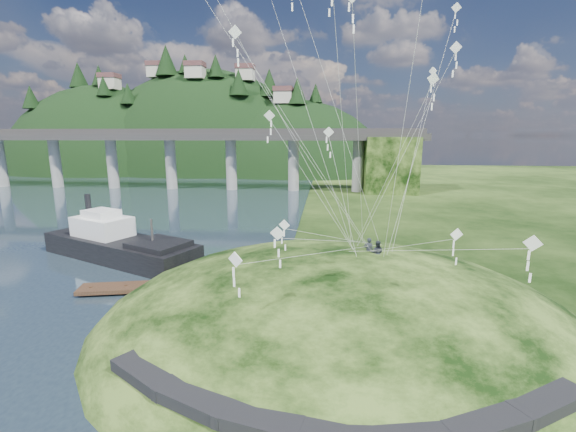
{
  "coord_description": "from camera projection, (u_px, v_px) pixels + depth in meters",
  "views": [
    {
      "loc": [
        6.97,
        -23.96,
        13.3
      ],
      "look_at": [
        4.0,
        6.0,
        7.0
      ],
      "focal_mm": 24.0,
      "sensor_mm": 36.0,
      "label": 1
    }
  ],
  "objects": [
    {
      "name": "ground",
      "position": [
        222.0,
        331.0,
        26.73
      ],
      "size": [
        320.0,
        320.0,
        0.0
      ],
      "primitive_type": "plane",
      "color": "black",
      "rests_on": "ground"
    },
    {
      "name": "grass_hill",
      "position": [
        337.0,
        341.0,
        28.21
      ],
      "size": [
        36.0,
        32.0,
        13.0
      ],
      "color": "black",
      "rests_on": "ground"
    },
    {
      "name": "footpath",
      "position": [
        333.0,
        409.0,
        16.09
      ],
      "size": [
        22.29,
        5.84,
        0.83
      ],
      "color": "black",
      "rests_on": "ground"
    },
    {
      "name": "bridge",
      "position": [
        192.0,
        150.0,
        95.55
      ],
      "size": [
        160.0,
        11.0,
        15.0
      ],
      "color": "#2D2B2B",
      "rests_on": "ground"
    },
    {
      "name": "far_ridge",
      "position": [
        197.0,
        189.0,
        151.47
      ],
      "size": [
        153.0,
        70.0,
        94.5
      ],
      "color": "black",
      "rests_on": "ground"
    },
    {
      "name": "work_barge",
      "position": [
        117.0,
        243.0,
        42.15
      ],
      "size": [
        20.03,
        12.91,
        6.85
      ],
      "color": "black",
      "rests_on": "ground"
    },
    {
      "name": "wooden_dock",
      "position": [
        160.0,
        286.0,
        33.62
      ],
      "size": [
        13.6,
        5.03,
        0.96
      ],
      "color": "#332014",
      "rests_on": "ground"
    },
    {
      "name": "kite_flyers",
      "position": [
        375.0,
        240.0,
        28.16
      ],
      "size": [
        1.46,
        1.33,
        1.94
      ],
      "color": "#252931",
      "rests_on": "ground"
    },
    {
      "name": "kite_swarm",
      "position": [
        334.0,
        70.0,
        22.77
      ],
      "size": [
        20.36,
        17.91,
        21.73
      ],
      "color": "white",
      "rests_on": "ground"
    }
  ]
}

